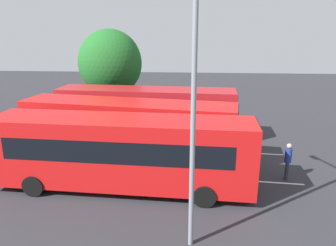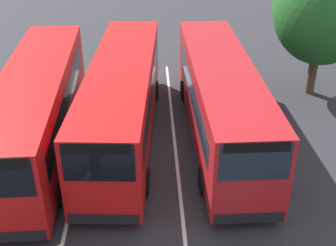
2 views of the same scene
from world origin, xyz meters
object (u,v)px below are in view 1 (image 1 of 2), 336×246
(bus_center_right, at_px, (147,111))
(bus_far_left, at_px, (123,151))
(street_lamp, at_px, (190,100))
(depot_tree, at_px, (110,63))
(bus_center_left, at_px, (129,129))
(pedestrian, at_px, (288,158))

(bus_center_right, bearing_deg, bus_far_left, -87.06)
(bus_center_right, relative_size, street_lamp, 1.36)
(street_lamp, relative_size, depot_tree, 1.21)
(bus_far_left, xyz_separation_m, street_lamp, (2.93, -3.49, 3.08))
(bus_far_left, height_order, bus_center_left, same)
(bus_center_right, distance_m, street_lamp, 11.50)
(bus_center_left, relative_size, bus_center_right, 1.01)
(bus_center_right, height_order, street_lamp, street_lamp)
(bus_center_right, xyz_separation_m, pedestrian, (7.49, -5.74, -0.72))
(bus_center_right, bearing_deg, pedestrian, -33.88)
(bus_far_left, relative_size, depot_tree, 1.65)
(bus_far_left, distance_m, bus_center_right, 7.23)
(bus_far_left, xyz_separation_m, pedestrian, (7.57, 1.49, -0.72))
(bus_center_right, bearing_deg, street_lamp, -71.54)
(street_lamp, distance_m, depot_tree, 17.56)
(bus_center_right, height_order, depot_tree, depot_tree)
(depot_tree, bearing_deg, bus_center_right, -56.33)
(depot_tree, bearing_deg, bus_far_left, -74.17)
(bus_center_right, height_order, pedestrian, bus_center_right)
(bus_center_left, xyz_separation_m, pedestrian, (7.94, -1.80, -0.72))
(bus_far_left, relative_size, bus_center_right, 1.00)
(pedestrian, bearing_deg, bus_center_right, -6.91)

